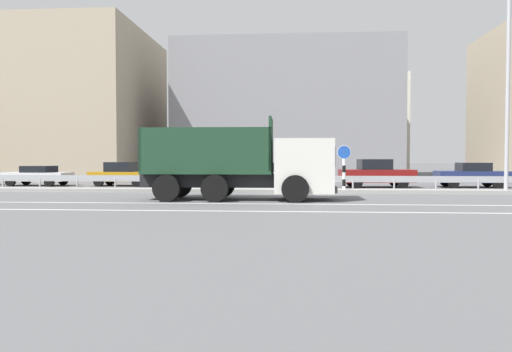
% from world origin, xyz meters
% --- Properties ---
extents(ground_plane, '(320.00, 320.00, 0.00)m').
position_xyz_m(ground_plane, '(0.00, 0.00, 0.00)').
color(ground_plane, '#565659').
extents(lane_strip_0, '(68.21, 0.16, 0.01)m').
position_xyz_m(lane_strip_0, '(-2.18, -4.29, 0.00)').
color(lane_strip_0, silver).
rests_on(lane_strip_0, ground_plane).
extents(lane_strip_1, '(68.21, 0.16, 0.01)m').
position_xyz_m(lane_strip_1, '(-2.18, -6.87, 0.00)').
color(lane_strip_1, silver).
rests_on(lane_strip_1, ground_plane).
extents(median_island, '(37.52, 1.10, 0.18)m').
position_xyz_m(median_island, '(0.00, 1.73, 0.09)').
color(median_island, gray).
rests_on(median_island, ground_plane).
extents(median_guardrail, '(68.21, 0.09, 0.78)m').
position_xyz_m(median_guardrail, '(0.00, 3.03, 0.57)').
color(median_guardrail, '#9EA0A5').
rests_on(median_guardrail, ground_plane).
extents(dump_truck, '(7.71, 2.74, 3.27)m').
position_xyz_m(dump_truck, '(-1.17, -2.47, 1.25)').
color(dump_truck, silver).
rests_on(dump_truck, ground_plane).
extents(median_road_sign, '(0.66, 0.16, 2.29)m').
position_xyz_m(median_road_sign, '(2.49, 1.73, 1.18)').
color(median_road_sign, white).
rests_on(median_road_sign, ground_plane).
extents(street_lamp_1, '(0.71, 1.96, 10.90)m').
position_xyz_m(street_lamp_1, '(9.94, 1.43, 5.92)').
color(street_lamp_1, '#ADADB2').
rests_on(street_lamp_1, ground_plane).
extents(parked_car_2, '(3.98, 1.95, 1.21)m').
position_xyz_m(parked_car_2, '(-15.45, 6.82, 0.64)').
color(parked_car_2, silver).
rests_on(parked_car_2, ground_plane).
extents(parked_car_3, '(3.89, 1.97, 1.44)m').
position_xyz_m(parked_car_3, '(-10.22, 6.98, 0.72)').
color(parked_car_3, '#B27A14').
rests_on(parked_car_3, ground_plane).
extents(parked_car_4, '(4.50, 1.88, 1.66)m').
position_xyz_m(parked_car_4, '(-5.48, 6.60, 0.82)').
color(parked_car_4, navy).
rests_on(parked_car_4, ground_plane).
extents(parked_car_5, '(3.98, 2.08, 1.42)m').
position_xyz_m(parked_car_5, '(-0.63, 7.05, 0.71)').
color(parked_car_5, silver).
rests_on(parked_car_5, ground_plane).
extents(parked_car_6, '(4.27, 2.11, 1.62)m').
position_xyz_m(parked_car_6, '(4.80, 6.61, 0.79)').
color(parked_car_6, maroon).
rests_on(parked_car_6, ground_plane).
extents(parked_car_7, '(3.89, 1.99, 1.42)m').
position_xyz_m(parked_car_7, '(10.26, 7.01, 0.72)').
color(parked_car_7, navy).
rests_on(parked_car_7, ground_plane).
extents(background_building_0, '(11.41, 14.28, 12.32)m').
position_xyz_m(background_building_0, '(-18.17, 19.35, 6.16)').
color(background_building_0, tan).
rests_on(background_building_0, ground_plane).
extents(background_building_1, '(18.55, 11.45, 11.35)m').
position_xyz_m(background_building_1, '(-0.54, 22.31, 5.68)').
color(background_building_1, gray).
rests_on(background_building_1, ground_plane).
extents(church_tower, '(3.60, 3.60, 14.53)m').
position_xyz_m(church_tower, '(10.36, 32.36, 6.68)').
color(church_tower, silver).
rests_on(church_tower, ground_plane).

